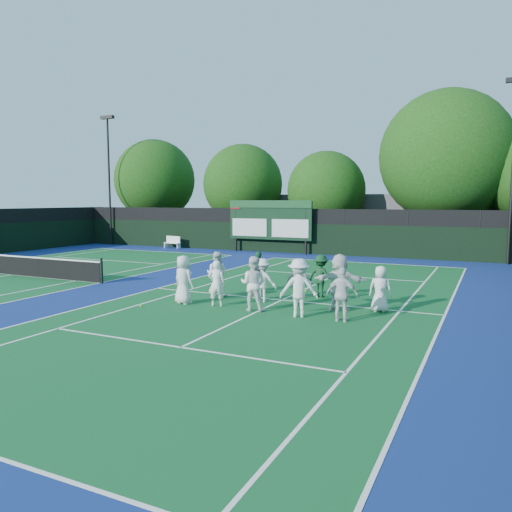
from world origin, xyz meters
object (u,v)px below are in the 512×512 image
at_px(tennis_net, 12,265).
at_px(bench, 173,242).
at_px(coach_left, 258,271).
at_px(scoreboard, 270,221).

height_order(tennis_net, bench, tennis_net).
xyz_separation_m(tennis_net, coach_left, (12.44, 1.31, 0.29)).
distance_m(bench, coach_left, 18.59).
xyz_separation_m(tennis_net, bench, (-0.80, 14.37, -0.01)).
distance_m(scoreboard, coach_left, 14.41).
distance_m(scoreboard, tennis_net, 16.26).
height_order(scoreboard, bench, scoreboard).
bearing_deg(coach_left, bench, -45.21).
bearing_deg(scoreboard, bench, -178.38).
bearing_deg(bench, tennis_net, -86.82).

